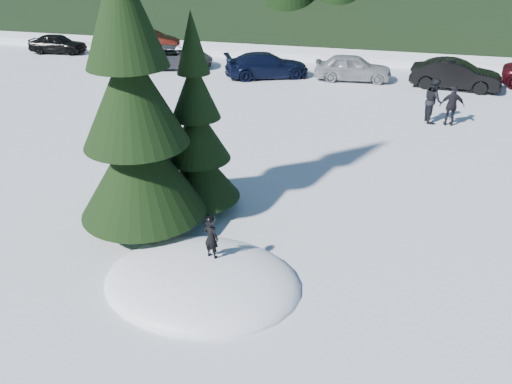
% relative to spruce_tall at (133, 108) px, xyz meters
% --- Properties ---
extents(ground, '(200.00, 200.00, 0.00)m').
position_rel_spruce_tall_xyz_m(ground, '(2.20, -1.80, -3.32)').
color(ground, white).
rests_on(ground, ground).
extents(snow_mound, '(4.48, 3.52, 0.96)m').
position_rel_spruce_tall_xyz_m(snow_mound, '(2.20, -1.80, -3.32)').
color(snow_mound, white).
rests_on(snow_mound, ground).
extents(spruce_tall, '(3.20, 3.20, 8.60)m').
position_rel_spruce_tall_xyz_m(spruce_tall, '(0.00, 0.00, 0.00)').
color(spruce_tall, black).
rests_on(spruce_tall, ground).
extents(spruce_short, '(2.20, 2.20, 5.37)m').
position_rel_spruce_tall_xyz_m(spruce_short, '(1.00, 1.40, -1.22)').
color(spruce_short, black).
rests_on(spruce_short, ground).
extents(child_skier, '(0.41, 0.32, 0.98)m').
position_rel_spruce_tall_xyz_m(child_skier, '(2.33, -1.42, -2.35)').
color(child_skier, black).
rests_on(child_skier, snow_mound).
extents(adult_0, '(0.88, 1.02, 1.80)m').
position_rel_spruce_tall_xyz_m(adult_0, '(7.59, 10.75, -2.42)').
color(adult_0, black).
rests_on(adult_0, ground).
extents(adult_1, '(0.97, 0.44, 1.63)m').
position_rel_spruce_tall_xyz_m(adult_1, '(8.31, 10.50, -2.51)').
color(adult_1, black).
rests_on(adult_1, ground).
extents(car_0, '(3.74, 1.83, 1.23)m').
position_rel_spruce_tall_xyz_m(car_0, '(-15.17, 18.42, -2.70)').
color(car_0, black).
rests_on(car_0, ground).
extents(car_1, '(4.28, 2.21, 1.34)m').
position_rel_spruce_tall_xyz_m(car_1, '(-9.67, 20.56, -2.65)').
color(car_1, '#40110B').
rests_on(car_1, ground).
extents(car_2, '(4.95, 3.42, 1.26)m').
position_rel_spruce_tall_xyz_m(car_2, '(-6.35, 16.64, -2.69)').
color(car_2, '#45454B').
rests_on(car_2, ground).
extents(car_3, '(4.85, 3.54, 1.30)m').
position_rel_spruce_tall_xyz_m(car_3, '(-0.66, 15.97, -2.67)').
color(car_3, black).
rests_on(car_3, ground).
extents(car_4, '(4.10, 1.90, 1.36)m').
position_rel_spruce_tall_xyz_m(car_4, '(3.87, 16.52, -2.64)').
color(car_4, '#989BA0').
rests_on(car_4, ground).
extents(car_5, '(4.45, 2.05, 1.41)m').
position_rel_spruce_tall_xyz_m(car_5, '(8.95, 16.21, -2.61)').
color(car_5, black).
rests_on(car_5, ground).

